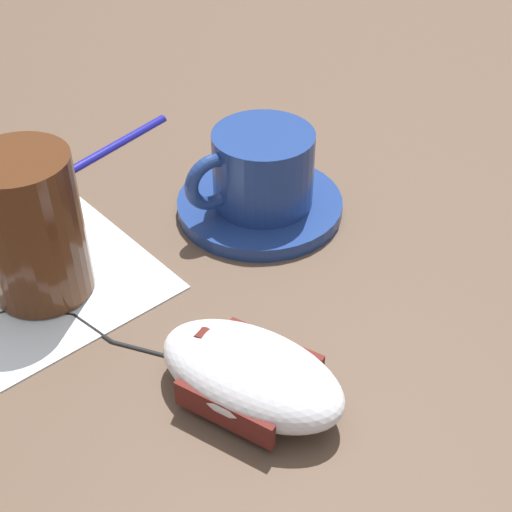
{
  "coord_description": "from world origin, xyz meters",
  "views": [
    {
      "loc": [
        -0.32,
        -0.19,
        0.33
      ],
      "look_at": [
        0.02,
        -0.06,
        0.03
      ],
      "focal_mm": 50.0,
      "sensor_mm": 36.0,
      "label": 1
    }
  ],
  "objects": [
    {
      "name": "pen",
      "position": [
        0.14,
        0.13,
        0.0
      ],
      "size": [
        0.15,
        0.05,
        0.01
      ],
      "color": "navy",
      "rests_on": "ground"
    },
    {
      "name": "drinking_glass",
      "position": [
        -0.03,
        0.07,
        0.05
      ],
      "size": [
        0.07,
        0.07,
        0.1
      ],
      "primitive_type": "cylinder",
      "color": "#4C2814",
      "rests_on": "napkin_under_glass"
    },
    {
      "name": "ground_plane",
      "position": [
        0.0,
        0.0,
        0.0
      ],
      "size": [
        3.0,
        3.0,
        0.0
      ],
      "primitive_type": "plane",
      "color": "brown"
    },
    {
      "name": "coffee_cup",
      "position": [
        0.1,
        -0.03,
        0.04
      ],
      "size": [
        0.09,
        0.08,
        0.06
      ],
      "color": "navy",
      "rests_on": "saucer"
    },
    {
      "name": "napkin_under_glass",
      "position": [
        -0.03,
        0.08,
        0.0
      ],
      "size": [
        0.2,
        0.2,
        0.0
      ],
      "primitive_type": "cube",
      "rotation": [
        0.0,
        0.0,
        -0.48
      ],
      "color": "white",
      "rests_on": "ground"
    },
    {
      "name": "saucer",
      "position": [
        0.1,
        -0.03,
        0.01
      ],
      "size": [
        0.13,
        0.13,
        0.01
      ],
      "primitive_type": "cylinder",
      "color": "navy",
      "rests_on": "ground"
    },
    {
      "name": "computer_mouse",
      "position": [
        -0.07,
        -0.09,
        0.02
      ],
      "size": [
        0.08,
        0.12,
        0.04
      ],
      "color": "silver",
      "rests_on": "ground"
    }
  ]
}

